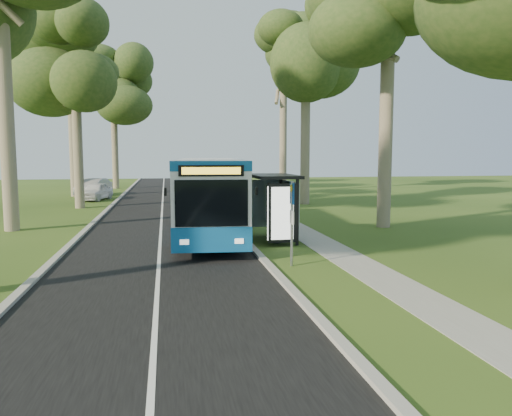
{
  "coord_description": "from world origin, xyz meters",
  "views": [
    {
      "loc": [
        -3.22,
        -17.28,
        3.62
      ],
      "look_at": [
        0.13,
        1.23,
        1.6
      ],
      "focal_mm": 35.0,
      "sensor_mm": 36.0,
      "label": 1
    }
  ],
  "objects": [
    {
      "name": "tree_west_c",
      "position": [
        -9.0,
        18.0,
        9.89
      ],
      "size": [
        5.2,
        5.2,
        13.33
      ],
      "color": "#7A6B56",
      "rests_on": "ground"
    },
    {
      "name": "footpath",
      "position": [
        3.0,
        10.0,
        0.01
      ],
      "size": [
        1.5,
        100.0,
        0.02
      ],
      "primitive_type": "cube",
      "color": "gray",
      "rests_on": "ground"
    },
    {
      "name": "tree_east_c",
      "position": [
        6.8,
        18.0,
        11.27
      ],
      "size": [
        5.2,
        5.2,
        15.22
      ],
      "color": "#7A6B56",
      "rests_on": "ground"
    },
    {
      "name": "car_silver",
      "position": [
        -9.53,
        28.62,
        0.76
      ],
      "size": [
        2.9,
        4.86,
        1.51
      ],
      "primitive_type": "imported",
      "rotation": [
        0.0,
        0.0,
        -0.3
      ],
      "color": "#A5A7AD",
      "rests_on": "ground"
    },
    {
      "name": "centre_line",
      "position": [
        -3.5,
        10.0,
        0.02
      ],
      "size": [
        0.12,
        100.0,
        0.0
      ],
      "primitive_type": "cube",
      "color": "white",
      "rests_on": "road"
    },
    {
      "name": "kerb_east",
      "position": [
        0.0,
        10.0,
        0.06
      ],
      "size": [
        0.25,
        100.0,
        0.12
      ],
      "primitive_type": "cube",
      "color": "#9E9B93",
      "rests_on": "ground"
    },
    {
      "name": "tree_east_d",
      "position": [
        8.0,
        30.0,
        11.81
      ],
      "size": [
        5.2,
        5.2,
        15.96
      ],
      "color": "#7A6B56",
      "rests_on": "ground"
    },
    {
      "name": "ground",
      "position": [
        0.0,
        0.0,
        0.0
      ],
      "size": [
        120.0,
        120.0,
        0.0
      ],
      "primitive_type": "plane",
      "color": "#2E4816",
      "rests_on": "ground"
    },
    {
      "name": "bus_shelter",
      "position": [
        1.37,
        2.71,
        1.97
      ],
      "size": [
        1.8,
        3.27,
        2.78
      ],
      "rotation": [
        0.0,
        0.0,
        0.01
      ],
      "color": "black",
      "rests_on": "ground"
    },
    {
      "name": "tree_west_e",
      "position": [
        -8.5,
        38.0,
        11.09
      ],
      "size": [
        5.2,
        5.2,
        14.97
      ],
      "color": "#7A6B56",
      "rests_on": "ground"
    },
    {
      "name": "bus",
      "position": [
        -1.29,
        5.42,
        1.77
      ],
      "size": [
        3.61,
        13.03,
        3.41
      ],
      "rotation": [
        0.0,
        0.0,
        -0.07
      ],
      "color": "silver",
      "rests_on": "ground"
    },
    {
      "name": "bus_stop_sign",
      "position": [
        0.77,
        -1.76,
        1.71
      ],
      "size": [
        0.09,
        0.39,
        2.76
      ],
      "rotation": [
        0.0,
        0.0,
        0.03
      ],
      "color": "gray",
      "rests_on": "ground"
    },
    {
      "name": "road",
      "position": [
        -3.5,
        10.0,
        0.01
      ],
      "size": [
        7.0,
        100.0,
        0.02
      ],
      "primitive_type": "cube",
      "color": "black",
      "rests_on": "ground"
    },
    {
      "name": "litter_bin",
      "position": [
        1.2,
        2.59,
        0.49
      ],
      "size": [
        0.55,
        0.55,
        0.96
      ],
      "rotation": [
        0.0,
        0.0,
        0.33
      ],
      "color": "black",
      "rests_on": "ground"
    },
    {
      "name": "tree_west_d",
      "position": [
        -11.0,
        28.0,
        12.02
      ],
      "size": [
        5.2,
        5.2,
        16.24
      ],
      "color": "#7A6B56",
      "rests_on": "ground"
    },
    {
      "name": "car_white",
      "position": [
        -8.75,
        23.92,
        0.7
      ],
      "size": [
        2.63,
        4.4,
        1.4
      ],
      "primitive_type": "imported",
      "rotation": [
        0.0,
        0.0,
        -0.25
      ],
      "color": "white",
      "rests_on": "ground"
    },
    {
      "name": "kerb_west",
      "position": [
        -7.0,
        10.0,
        0.06
      ],
      "size": [
        0.25,
        100.0,
        0.12
      ],
      "primitive_type": "cube",
      "color": "#9E9B93",
      "rests_on": "ground"
    }
  ]
}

